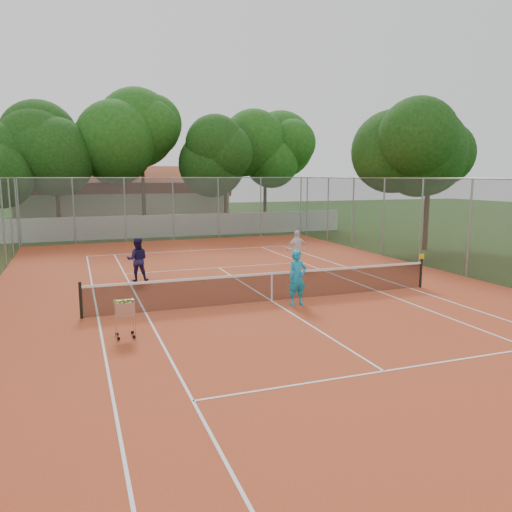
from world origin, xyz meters
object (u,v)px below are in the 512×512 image
object	(u,v)px
player_far_left	(137,260)
ball_hopper	(125,318)
clubhouse	(123,199)
player_near	(297,278)
tennis_net	(272,286)
player_far_right	(297,249)

from	to	relation	value
player_far_left	ball_hopper	distance (m)	7.10
clubhouse	player_near	world-z (taller)	clubhouse
clubhouse	player_far_left	distance (m)	24.34
clubhouse	tennis_net	bearing A→B (deg)	-86.05
player_near	clubhouse	bearing A→B (deg)	88.61
tennis_net	player_far_right	world-z (taller)	player_far_right
player_near	tennis_net	bearing A→B (deg)	121.35
player_near	player_far_left	xyz separation A→B (m)	(-4.33, 5.51, -0.03)
ball_hopper	player_far_right	bearing A→B (deg)	18.31
tennis_net	player_far_right	xyz separation A→B (m)	(3.37, 5.32, 0.35)
clubhouse	player_far_left	xyz separation A→B (m)	(-1.75, -24.24, -1.33)
clubhouse	ball_hopper	world-z (taller)	clubhouse
tennis_net	ball_hopper	world-z (taller)	ball_hopper
clubhouse	player_near	xyz separation A→B (m)	(2.58, -29.75, -1.30)
player_far_left	ball_hopper	bearing A→B (deg)	90.94
player_far_left	clubhouse	bearing A→B (deg)	-83.76
player_far_left	ball_hopper	size ratio (longest dim) A/B	1.62
clubhouse	player_far_right	distance (m)	24.32
clubhouse	player_near	size ratio (longest dim) A/B	9.29
tennis_net	player_far_right	distance (m)	6.31
tennis_net	ball_hopper	bearing A→B (deg)	-155.52
player_far_left	player_near	bearing A→B (deg)	138.52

